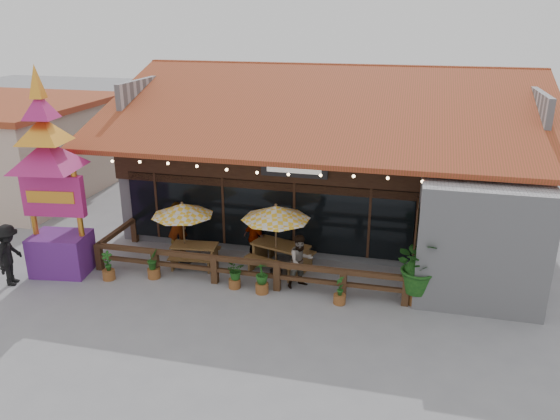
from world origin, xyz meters
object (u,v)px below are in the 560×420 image
(umbrella_left, at_px, (182,210))
(pedestrian, at_px, (9,255))
(tropical_plant, at_px, (420,267))
(picnic_table_left, at_px, (195,251))
(umbrella_right, at_px, (276,213))
(picnic_table_right, at_px, (281,252))
(thai_sign_tower, at_px, (48,161))

(umbrella_left, xyz_separation_m, pedestrian, (-4.61, -2.66, -0.93))
(umbrella_left, bearing_deg, tropical_plant, -7.11)
(picnic_table_left, bearing_deg, umbrella_right, 2.10)
(umbrella_left, relative_size, picnic_table_left, 1.42)
(picnic_table_right, distance_m, tropical_plant, 4.61)
(pedestrian, bearing_deg, picnic_table_right, -83.91)
(thai_sign_tower, height_order, tropical_plant, thai_sign_tower)
(picnic_table_left, bearing_deg, picnic_table_right, 7.41)
(thai_sign_tower, bearing_deg, tropical_plant, 3.13)
(picnic_table_left, height_order, tropical_plant, tropical_plant)
(picnic_table_right, bearing_deg, thai_sign_tower, -164.44)
(umbrella_right, bearing_deg, pedestrian, -160.60)
(umbrella_right, relative_size, pedestrian, 1.43)
(umbrella_right, bearing_deg, tropical_plant, -12.75)
(umbrella_right, xyz_separation_m, thai_sign_tower, (-6.72, -1.62, 1.68))
(umbrella_right, distance_m, picnic_table_left, 3.18)
(thai_sign_tower, bearing_deg, umbrella_right, 13.60)
(thai_sign_tower, relative_size, pedestrian, 3.62)
(picnic_table_right, relative_size, thai_sign_tower, 0.31)
(pedestrian, bearing_deg, umbrella_left, -74.84)
(picnic_table_right, bearing_deg, pedestrian, -159.05)
(picnic_table_right, bearing_deg, umbrella_left, -174.09)
(picnic_table_left, xyz_separation_m, pedestrian, (-4.97, -2.63, 0.49))
(umbrella_right, bearing_deg, umbrella_left, -178.84)
(picnic_table_left, distance_m, picnic_table_right, 2.88)
(picnic_table_right, distance_m, thai_sign_tower, 7.73)
(umbrella_left, xyz_separation_m, picnic_table_left, (0.36, -0.04, -1.42))
(picnic_table_left, distance_m, tropical_plant, 7.33)
(picnic_table_right, xyz_separation_m, tropical_plant, (4.39, -1.28, 0.58))
(pedestrian, bearing_deg, thai_sign_tower, -57.81)
(umbrella_left, distance_m, picnic_table_right, 3.49)
(picnic_table_left, bearing_deg, tropical_plant, -7.17)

